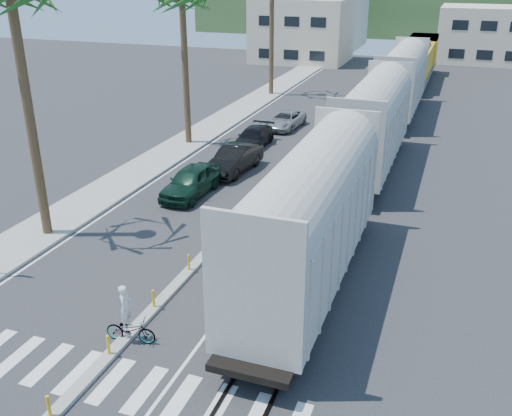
# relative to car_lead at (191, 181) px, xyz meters

# --- Properties ---
(ground) EXTENTS (140.00, 140.00, 0.00)m
(ground) POSITION_rel_car_lead_xyz_m (3.75, -13.00, -0.83)
(ground) COLOR #28282B
(ground) RESTS_ON ground
(sidewalk) EXTENTS (3.00, 90.00, 0.15)m
(sidewalk) POSITION_rel_car_lead_xyz_m (-4.75, 12.00, -0.76)
(sidewalk) COLOR gray
(sidewalk) RESTS_ON ground
(rails) EXTENTS (1.56, 100.00, 0.06)m
(rails) POSITION_rel_car_lead_xyz_m (8.75, 15.00, -0.80)
(rails) COLOR black
(rails) RESTS_ON ground
(median) EXTENTS (0.45, 60.00, 0.85)m
(median) POSITION_rel_car_lead_xyz_m (3.75, 6.96, -0.74)
(median) COLOR gray
(median) RESTS_ON ground
(crosswalk) EXTENTS (14.00, 2.20, 0.01)m
(crosswalk) POSITION_rel_car_lead_xyz_m (3.75, -15.00, -0.82)
(crosswalk) COLOR silver
(crosswalk) RESTS_ON ground
(lane_markings) EXTENTS (9.42, 90.00, 0.01)m
(lane_markings) POSITION_rel_car_lead_xyz_m (1.60, 12.00, -0.83)
(lane_markings) COLOR silver
(lane_markings) RESTS_ON ground
(freight_train) EXTENTS (3.00, 60.94, 5.85)m
(freight_train) POSITION_rel_car_lead_xyz_m (8.75, 13.29, 2.08)
(freight_train) COLOR #ADAA9F
(freight_train) RESTS_ON ground
(buildings) EXTENTS (38.00, 27.00, 10.00)m
(buildings) POSITION_rel_car_lead_xyz_m (-2.66, 58.66, 3.53)
(buildings) COLOR beige
(buildings) RESTS_ON ground
(hillside) EXTENTS (80.00, 20.00, 12.00)m
(hillside) POSITION_rel_car_lead_xyz_m (3.75, 87.00, 5.17)
(hillside) COLOR #385628
(hillside) RESTS_ON ground
(car_lead) EXTENTS (2.19, 4.97, 1.66)m
(car_lead) POSITION_rel_car_lead_xyz_m (0.00, 0.00, 0.00)
(car_lead) COLOR black
(car_lead) RESTS_ON ground
(car_second) EXTENTS (2.67, 5.32, 1.65)m
(car_second) POSITION_rel_car_lead_xyz_m (0.84, 4.45, -0.01)
(car_second) COLOR black
(car_second) RESTS_ON ground
(car_third) EXTENTS (2.03, 4.79, 1.38)m
(car_third) POSITION_rel_car_lead_xyz_m (0.13, 9.83, -0.14)
(car_third) COLOR black
(car_third) RESTS_ON ground
(car_rear) EXTENTS (2.97, 5.07, 1.31)m
(car_rear) POSITION_rel_car_lead_xyz_m (0.77, 15.49, -0.18)
(car_rear) COLOR #9A9D9F
(car_rear) RESTS_ON ground
(cyclist) EXTENTS (1.08, 1.94, 2.18)m
(cyclist) POSITION_rel_car_lead_xyz_m (3.95, -12.99, -0.14)
(cyclist) COLOR #9EA0A5
(cyclist) RESTS_ON ground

